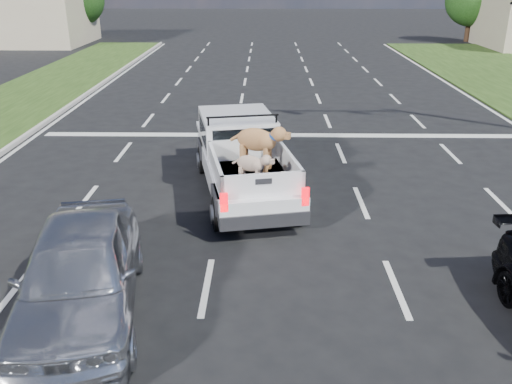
% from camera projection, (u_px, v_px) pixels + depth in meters
% --- Properties ---
extents(ground, '(160.00, 160.00, 0.00)m').
position_uv_depth(ground, '(301.00, 288.00, 9.97)').
color(ground, black).
rests_on(ground, ground).
extents(road_markings, '(17.75, 60.00, 0.01)m').
position_uv_depth(road_markings, '(288.00, 168.00, 16.04)').
color(road_markings, silver).
rests_on(road_markings, ground).
extents(building_left, '(10.00, 8.00, 4.40)m').
position_uv_depth(building_left, '(21.00, 15.00, 42.77)').
color(building_left, tan).
rests_on(building_left, ground).
extents(tree_far_d, '(4.20, 4.20, 5.40)m').
position_uv_depth(tree_far_d, '(472.00, 0.00, 43.66)').
color(tree_far_d, '#332114').
rests_on(tree_far_d, ground).
extents(pickup_truck, '(2.99, 5.75, 2.05)m').
position_uv_depth(pickup_truck, '(243.00, 156.00, 13.98)').
color(pickup_truck, black).
rests_on(pickup_truck, ground).
extents(silver_sedan, '(2.69, 4.95, 1.60)m').
position_uv_depth(silver_sedan, '(80.00, 272.00, 8.93)').
color(silver_sedan, silver).
rests_on(silver_sedan, ground).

